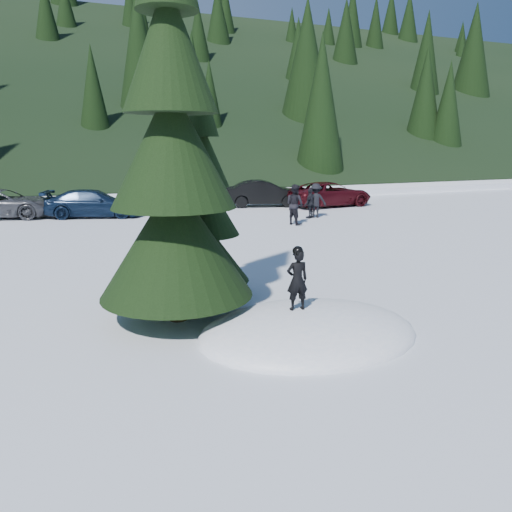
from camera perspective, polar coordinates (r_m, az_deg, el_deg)
name	(u,v)px	position (r m, az deg, el deg)	size (l,w,h in m)	color
ground	(308,334)	(10.09, 6.01, -8.86)	(200.00, 200.00, 0.00)	silver
snow_mound	(308,334)	(10.09, 6.01, -8.86)	(4.48, 3.52, 0.96)	white
forest_hillside	(84,62)	(63.02, -19.03, 20.21)	(200.00, 60.00, 25.00)	black
spruce_tall	(173,163)	(10.30, -9.50, 10.45)	(3.20, 3.20, 8.60)	black
spruce_short	(203,212)	(12.01, -6.11, 5.05)	(2.20, 2.20, 5.37)	black
child_skier	(297,280)	(9.82, 4.73, -2.75)	(0.44, 0.29, 1.21)	black
adult_0	(295,204)	(23.13, 4.46, 5.89)	(0.90, 0.70, 1.86)	black
adult_1	(310,203)	(25.15, 6.23, 6.00)	(0.88, 0.37, 1.50)	black
adult_2	(316,201)	(25.42, 6.83, 6.30)	(1.11, 0.64, 1.71)	black
car_2	(2,204)	(28.17, -26.99, 5.36)	(2.39, 5.19, 1.44)	#44454B
car_3	(94,203)	(26.71, -18.07, 5.73)	(1.95, 4.79, 1.39)	#0E1C33
car_4	(180,196)	(29.63, -8.66, 6.77)	(1.53, 3.80, 1.30)	gray
car_5	(264,193)	(29.77, 0.95, 7.16)	(1.62, 4.65, 1.53)	black
car_6	(329,194)	(30.14, 8.38, 7.02)	(2.40, 5.21, 1.45)	#3C0B11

